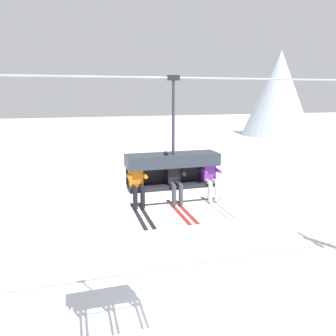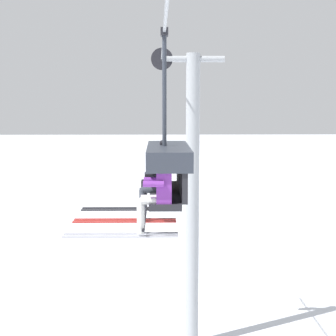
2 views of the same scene
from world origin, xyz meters
The scene contains 5 objects.
lift_tower_near centered at (-6.20, -0.02, 4.15)m, with size 0.36×1.88×7.97m.
chairlift_chair centered at (-1.19, -0.73, 5.60)m, with size 2.31×0.74×3.02m.
skier_orange centered at (-2.13, -0.95, 5.29)m, with size 0.46×1.70×1.23m.
skier_black centered at (-1.19, -0.94, 5.31)m, with size 0.48×1.70×1.34m.
skier_purple centered at (-0.24, -0.95, 5.29)m, with size 0.46×1.70×1.23m.
Camera 2 is at (7.16, -0.90, 6.57)m, focal length 55.00 mm.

